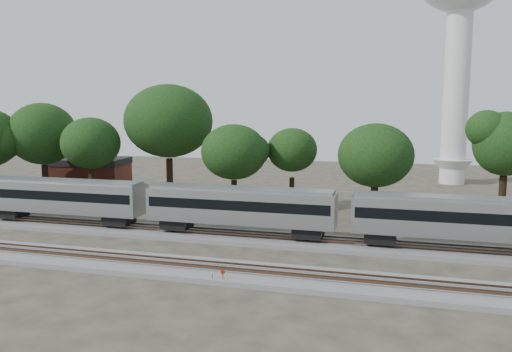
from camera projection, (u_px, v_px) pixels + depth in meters
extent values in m
plane|color=#383328|center=(173.00, 253.00, 42.43)|extent=(160.00, 160.00, 0.00)
cube|color=slate|center=(200.00, 234.00, 48.13)|extent=(160.00, 5.00, 0.40)
cube|color=brown|center=(197.00, 231.00, 47.39)|extent=(160.00, 0.08, 0.15)
cube|color=brown|center=(202.00, 228.00, 48.76)|extent=(160.00, 0.08, 0.15)
cube|color=slate|center=(151.00, 265.00, 38.58)|extent=(160.00, 5.00, 0.40)
cube|color=brown|center=(147.00, 262.00, 37.84)|extent=(160.00, 0.08, 0.15)
cube|color=brown|center=(155.00, 257.00, 39.21)|extent=(160.00, 0.08, 0.15)
cube|color=#A9ACB0|center=(63.00, 197.00, 51.76)|extent=(17.88, 3.08, 3.08)
cube|color=black|center=(63.00, 194.00, 51.72)|extent=(17.27, 3.13, 0.92)
cube|color=gray|center=(62.00, 181.00, 51.55)|extent=(17.47, 2.47, 0.36)
cube|color=black|center=(12.00, 212.00, 53.74)|extent=(2.67, 2.26, 0.92)
cube|color=black|center=(119.00, 219.00, 50.31)|extent=(2.67, 2.26, 0.92)
cube|color=#A9ACB0|center=(240.00, 206.00, 46.65)|extent=(17.88, 3.08, 3.08)
cube|color=black|center=(240.00, 203.00, 46.61)|extent=(17.27, 3.13, 0.92)
cube|color=gray|center=(240.00, 189.00, 46.44)|extent=(17.47, 2.47, 0.36)
cube|color=black|center=(177.00, 223.00, 48.63)|extent=(2.67, 2.26, 0.92)
cube|color=black|center=(308.00, 231.00, 45.20)|extent=(2.67, 2.26, 0.92)
cube|color=#A9ACB0|center=(461.00, 218.00, 41.54)|extent=(17.88, 3.08, 3.08)
cube|color=black|center=(461.00, 214.00, 41.50)|extent=(17.27, 3.13, 0.92)
cube|color=gray|center=(462.00, 199.00, 41.33)|extent=(17.47, 2.47, 0.36)
cube|color=black|center=(380.00, 236.00, 43.52)|extent=(2.67, 2.26, 0.92)
cylinder|color=#512D19|center=(223.00, 278.00, 34.95)|extent=(0.06, 0.06, 0.92)
cylinder|color=#AD200C|center=(223.00, 272.00, 34.90)|extent=(0.32, 0.10, 0.33)
cylinder|color=#512D19|center=(212.00, 278.00, 34.99)|extent=(0.05, 0.05, 0.78)
cylinder|color=silver|center=(212.00, 274.00, 34.94)|extent=(0.27, 0.12, 0.28)
cube|color=#512D19|center=(229.00, 280.00, 35.45)|extent=(0.57, 0.44, 0.30)
cylinder|color=silver|center=(456.00, 98.00, 80.91)|extent=(4.03, 4.03, 28.18)
cone|color=silver|center=(452.00, 171.00, 82.51)|extent=(6.44, 6.44, 4.03)
cube|color=brown|center=(92.00, 177.00, 75.26)|extent=(10.96, 8.48, 3.99)
cube|color=black|center=(91.00, 161.00, 74.94)|extent=(11.19, 8.71, 0.90)
cylinder|color=black|center=(46.00, 182.00, 67.14)|extent=(0.70, 0.70, 4.84)
ellipsoid|color=black|center=(43.00, 134.00, 66.27)|extent=(9.12, 9.12, 7.75)
cylinder|color=black|center=(93.00, 189.00, 63.62)|extent=(0.70, 0.70, 4.29)
ellipsoid|color=black|center=(91.00, 143.00, 62.85)|extent=(8.10, 8.10, 6.88)
cylinder|color=black|center=(170.00, 180.00, 66.16)|extent=(0.70, 0.70, 5.76)
ellipsoid|color=black|center=(168.00, 121.00, 65.13)|extent=(10.85, 10.85, 9.22)
cylinder|color=black|center=(234.00, 197.00, 58.86)|extent=(0.70, 0.70, 3.91)
ellipsoid|color=black|center=(234.00, 152.00, 58.16)|extent=(7.37, 7.37, 6.26)
cylinder|color=black|center=(292.00, 194.00, 60.93)|extent=(0.70, 0.70, 3.95)
ellipsoid|color=black|center=(292.00, 150.00, 60.22)|extent=(7.44, 7.44, 6.33)
cylinder|color=black|center=(374.00, 203.00, 55.16)|extent=(0.70, 0.70, 3.88)
ellipsoid|color=black|center=(376.00, 155.00, 54.47)|extent=(7.31, 7.31, 6.21)
cylinder|color=black|center=(502.00, 195.00, 58.71)|extent=(0.70, 0.70, 4.43)
ellipsoid|color=black|center=(506.00, 144.00, 57.91)|extent=(8.35, 8.35, 7.09)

